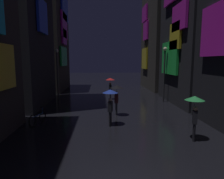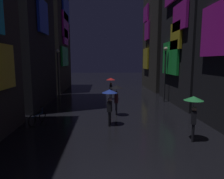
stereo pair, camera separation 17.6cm
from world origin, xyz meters
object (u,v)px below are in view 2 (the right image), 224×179
pedestrian_near_crossing_black (116,92)px  pedestrian_far_right_red (111,83)px  pedestrian_midstreet_left_green (194,106)px  bicycle_parked_at_storefront (38,118)px  pedestrian_foreground_right_blue (110,97)px  streetlamp_left_far (58,68)px  streetlamp_right_far (165,67)px

pedestrian_near_crossing_black → pedestrian_far_right_red: bearing=91.5°
pedestrian_midstreet_left_green → bicycle_parked_at_storefront: size_ratio=1.19×
pedestrian_foreground_right_blue → streetlamp_left_far: streetlamp_left_far is taller
streetlamp_left_far → streetlamp_right_far: size_ratio=0.98×
pedestrian_near_crossing_black → bicycle_parked_at_storefront: pedestrian_near_crossing_black is taller
pedestrian_far_right_red → streetlamp_left_far: 5.32m
pedestrian_far_right_red → streetlamp_left_far: (-5.11, 0.35, 1.44)m
bicycle_parked_at_storefront → streetlamp_right_far: streetlamp_right_far is taller
pedestrian_far_right_red → pedestrian_foreground_right_blue: bearing=-92.8°
bicycle_parked_at_storefront → streetlamp_right_far: (9.60, 6.16, 2.78)m
bicycle_parked_at_storefront → pedestrian_foreground_right_blue: bearing=-6.0°
pedestrian_foreground_right_blue → bicycle_parked_at_storefront: bearing=174.0°
pedestrian_midstreet_left_green → pedestrian_near_crossing_black: 5.65m
pedestrian_foreground_right_blue → streetlamp_right_far: size_ratio=0.42×
bicycle_parked_at_storefront → streetlamp_right_far: bearing=32.7°
pedestrian_midstreet_left_green → bicycle_parked_at_storefront: pedestrian_midstreet_left_green is taller
pedestrian_foreground_right_blue → bicycle_parked_at_storefront: (-4.31, 0.45, -1.28)m
pedestrian_far_right_red → streetlamp_right_far: bearing=-15.5°
pedestrian_foreground_right_blue → streetlamp_right_far: (5.29, 6.62, 1.50)m
pedestrian_near_crossing_black → pedestrian_midstreet_left_green: bearing=-54.3°
pedestrian_midstreet_left_green → pedestrian_foreground_right_blue: same height
pedestrian_far_right_red → streetlamp_left_far: bearing=176.1°
pedestrian_foreground_right_blue → streetlamp_right_far: 8.60m
streetlamp_left_far → streetlamp_right_far: 10.14m
pedestrian_near_crossing_black → bicycle_parked_at_storefront: size_ratio=1.19×
pedestrian_near_crossing_black → bicycle_parked_at_storefront: bearing=-160.6°
pedestrian_near_crossing_black → bicycle_parked_at_storefront: 5.31m
pedestrian_far_right_red → pedestrian_midstreet_left_green: bearing=-71.6°
pedestrian_foreground_right_blue → pedestrian_far_right_red: bearing=87.2°
pedestrian_midstreet_left_green → pedestrian_foreground_right_blue: 4.55m
streetlamp_right_far → pedestrian_midstreet_left_green: bearing=-99.0°
bicycle_parked_at_storefront → streetlamp_left_far: size_ratio=0.36×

